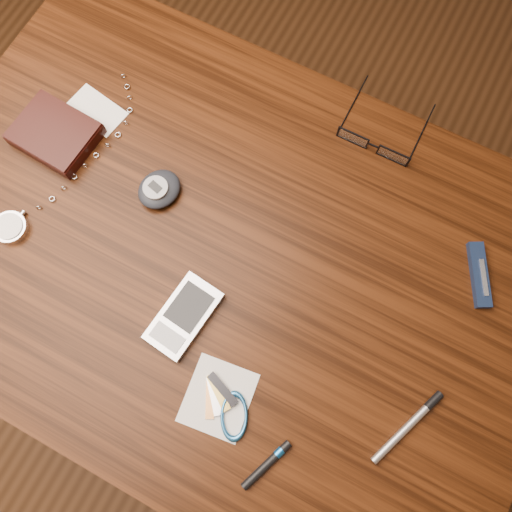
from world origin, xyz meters
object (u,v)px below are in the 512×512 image
object	(u,v)px
silver_pen	(413,422)
eyeglasses	(375,143)
wallet_and_card	(56,133)
pocket_watch	(16,223)
pda_phone	(184,316)
pedometer	(159,189)
notepad_keys	(226,407)
pocket_knife	(479,275)
desk	(227,270)

from	to	relation	value
silver_pen	eyeglasses	bearing A→B (deg)	121.34
wallet_and_card	pocket_watch	xyz separation A→B (m)	(0.03, -0.15, -0.01)
eyeglasses	pda_phone	distance (m)	0.40
pda_phone	pedometer	bearing A→B (deg)	130.80
notepad_keys	pocket_knife	size ratio (longest dim) A/B	1.21
desk	pocket_watch	world-z (taller)	pocket_watch
pocket_watch	silver_pen	distance (m)	0.65
notepad_keys	silver_pen	bearing A→B (deg)	23.35
notepad_keys	eyeglasses	bearing A→B (deg)	87.90
desk	pda_phone	distance (m)	0.16
pedometer	notepad_keys	world-z (taller)	pedometer
pocket_watch	notepad_keys	xyz separation A→B (m)	(0.41, -0.09, -0.00)
pda_phone	silver_pen	bearing A→B (deg)	3.30
pocket_watch	notepad_keys	distance (m)	0.42
wallet_and_card	pocket_watch	bearing A→B (deg)	-80.24
wallet_and_card	notepad_keys	xyz separation A→B (m)	(0.44, -0.24, -0.01)
pocket_watch	desk	bearing A→B (deg)	19.45
pedometer	wallet_and_card	bearing A→B (deg)	178.12
pocket_knife	wallet_and_card	bearing A→B (deg)	-171.83
notepad_keys	pocket_knife	bearing A→B (deg)	54.40
pocket_watch	notepad_keys	size ratio (longest dim) A/B	2.86
pocket_watch	notepad_keys	world-z (taller)	pocket_watch
pda_phone	notepad_keys	size ratio (longest dim) A/B	1.04
pedometer	notepad_keys	xyz separation A→B (m)	(0.24, -0.23, -0.01)
desk	wallet_and_card	size ratio (longest dim) A/B	6.27
notepad_keys	pocket_knife	world-z (taller)	pocket_knife
pedometer	silver_pen	bearing A→B (deg)	-15.38
pocket_knife	eyeglasses	bearing A→B (deg)	151.45
pocket_watch	pocket_knife	world-z (taller)	same
eyeglasses	notepad_keys	bearing A→B (deg)	-92.10
eyeglasses	pda_phone	world-z (taller)	eyeglasses
desk	notepad_keys	distance (m)	0.25
desk	pedometer	size ratio (longest dim) A/B	12.19
desk	wallet_and_card	distance (m)	0.35
eyeglasses	notepad_keys	distance (m)	0.46
pocket_watch	pedometer	size ratio (longest dim) A/B	4.11
pedometer	desk	bearing A→B (deg)	-16.75
pedometer	silver_pen	world-z (taller)	pedometer
wallet_and_card	pda_phone	size ratio (longest dim) A/B	1.31
wallet_and_card	pda_phone	bearing A→B (deg)	-26.00
pda_phone	silver_pen	size ratio (longest dim) A/B	0.96
desk	pda_phone	size ratio (longest dim) A/B	8.20
pda_phone	silver_pen	distance (m)	0.35
pedometer	notepad_keys	distance (m)	0.34
wallet_and_card	pocket_watch	world-z (taller)	wallet_and_card
pocket_watch	pedometer	distance (m)	0.22
pocket_knife	desk	bearing A→B (deg)	-157.67
desk	notepad_keys	world-z (taller)	notepad_keys
pocket_watch	pedometer	bearing A→B (deg)	41.33
pocket_watch	pocket_knife	distance (m)	0.70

